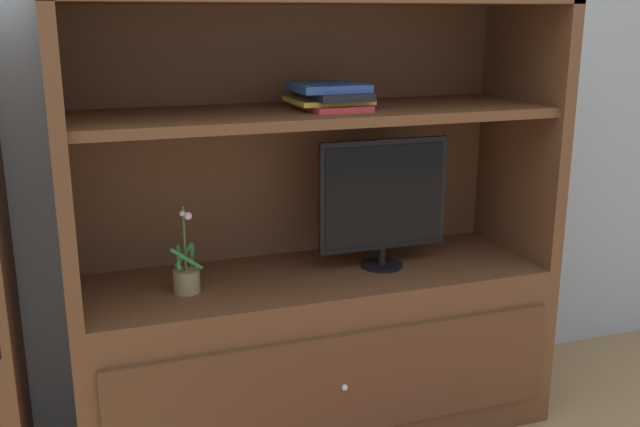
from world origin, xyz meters
TOP-DOWN VIEW (x-y plane):
  - painted_rear_wall at (0.00, 0.75)m, footprint 6.00×0.10m
  - media_console at (0.00, 0.41)m, footprint 1.82×0.62m
  - tv_monitor at (0.27, 0.38)m, footprint 0.52×0.17m
  - potted_plant at (-0.50, 0.36)m, footprint 0.12×0.10m
  - magazine_stack at (0.06, 0.40)m, footprint 0.27×0.34m

SIDE VIEW (x-z plane):
  - media_console at x=0.00m, z-range -0.33..1.36m
  - potted_plant at x=-0.50m, z-range 0.55..0.87m
  - tv_monitor at x=0.27m, z-range 0.68..1.19m
  - magazine_stack at x=0.06m, z-range 1.29..1.38m
  - painted_rear_wall at x=0.00m, z-range 0.00..2.80m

